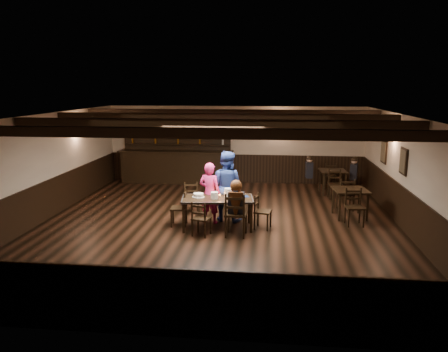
# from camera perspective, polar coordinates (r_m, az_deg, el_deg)

# --- Properties ---
(ground) EXTENTS (10.00, 10.00, 0.00)m
(ground) POSITION_cam_1_polar(r_m,az_deg,el_deg) (10.94, -0.77, -6.37)
(ground) COLOR black
(ground) RESTS_ON ground
(room_shell) EXTENTS (9.02, 10.02, 2.71)m
(room_shell) POSITION_cam_1_polar(r_m,az_deg,el_deg) (10.56, -0.72, 2.73)
(room_shell) COLOR beige
(room_shell) RESTS_ON ground
(dining_table) EXTENTS (1.80, 1.05, 0.75)m
(dining_table) POSITION_cam_1_polar(r_m,az_deg,el_deg) (10.51, -0.86, -3.25)
(dining_table) COLOR black
(dining_table) RESTS_ON ground
(chair_near_left) EXTENTS (0.46, 0.45, 0.81)m
(chair_near_left) POSITION_cam_1_polar(r_m,az_deg,el_deg) (10.00, -3.14, -5.30)
(chair_near_left) COLOR black
(chair_near_left) RESTS_ON ground
(chair_near_right) EXTENTS (0.51, 0.49, 1.03)m
(chair_near_right) POSITION_cam_1_polar(r_m,az_deg,el_deg) (9.91, 1.51, -4.66)
(chair_near_right) COLOR black
(chair_near_right) RESTS_ON ground
(chair_end_left) EXTENTS (0.43, 0.45, 0.88)m
(chair_end_left) POSITION_cam_1_polar(r_m,az_deg,el_deg) (10.79, -5.53, -3.82)
(chair_end_left) COLOR black
(chair_end_left) RESTS_ON ground
(chair_end_right) EXTENTS (0.45, 0.47, 0.85)m
(chair_end_right) POSITION_cam_1_polar(r_m,az_deg,el_deg) (10.58, 4.71, -4.24)
(chair_end_right) COLOR black
(chair_end_right) RESTS_ON ground
(chair_far_pushed) EXTENTS (0.48, 0.47, 0.83)m
(chair_far_pushed) POSITION_cam_1_polar(r_m,az_deg,el_deg) (11.85, -4.28, -2.53)
(chair_far_pushed) COLOR black
(chair_far_pushed) RESTS_ON ground
(woman_pink) EXTENTS (0.64, 0.51, 1.54)m
(woman_pink) POSITION_cam_1_polar(r_m,az_deg,el_deg) (10.91, -1.87, -2.22)
(woman_pink) COLOR #DD317A
(woman_pink) RESTS_ON ground
(man_blue) EXTENTS (1.04, 0.91, 1.80)m
(man_blue) POSITION_cam_1_polar(r_m,az_deg,el_deg) (11.06, 0.27, -1.33)
(man_blue) COLOR navy
(man_blue) RESTS_ON ground
(seated_person) EXTENTS (0.36, 0.55, 0.89)m
(seated_person) POSITION_cam_1_polar(r_m,az_deg,el_deg) (9.90, 1.59, -3.11)
(seated_person) COLOR black
(seated_person) RESTS_ON ground
(cake) EXTENTS (0.30, 0.30, 0.10)m
(cake) POSITION_cam_1_polar(r_m,az_deg,el_deg) (10.58, -3.36, -2.54)
(cake) COLOR white
(cake) RESTS_ON dining_table
(plate_stack_a) EXTENTS (0.18, 0.18, 0.16)m
(plate_stack_a) POSITION_cam_1_polar(r_m,az_deg,el_deg) (10.40, -1.26, -2.54)
(plate_stack_a) COLOR white
(plate_stack_a) RESTS_ON dining_table
(plate_stack_b) EXTENTS (0.18, 0.18, 0.22)m
(plate_stack_b) POSITION_cam_1_polar(r_m,az_deg,el_deg) (10.55, 0.54, -2.19)
(plate_stack_b) COLOR white
(plate_stack_b) RESTS_ON dining_table
(tea_light) EXTENTS (0.05, 0.05, 0.06)m
(tea_light) POSITION_cam_1_polar(r_m,az_deg,el_deg) (10.61, -0.58, -2.58)
(tea_light) COLOR #A5A8AD
(tea_light) RESTS_ON dining_table
(salt_shaker) EXTENTS (0.03, 0.03, 0.08)m
(salt_shaker) POSITION_cam_1_polar(r_m,az_deg,el_deg) (10.40, 1.22, -2.76)
(salt_shaker) COLOR silver
(salt_shaker) RESTS_ON dining_table
(pepper_shaker) EXTENTS (0.04, 0.04, 0.09)m
(pepper_shaker) POSITION_cam_1_polar(r_m,az_deg,el_deg) (10.46, 1.23, -2.66)
(pepper_shaker) COLOR #A5A8AD
(pepper_shaker) RESTS_ON dining_table
(drink_glass) EXTENTS (0.06, 0.06, 0.10)m
(drink_glass) POSITION_cam_1_polar(r_m,az_deg,el_deg) (10.57, 0.82, -2.49)
(drink_glass) COLOR silver
(drink_glass) RESTS_ON dining_table
(menu_red) EXTENTS (0.33, 0.26, 0.00)m
(menu_red) POSITION_cam_1_polar(r_m,az_deg,el_deg) (10.42, 1.65, -2.97)
(menu_red) COLOR maroon
(menu_red) RESTS_ON dining_table
(menu_blue) EXTENTS (0.35, 0.29, 0.00)m
(menu_blue) POSITION_cam_1_polar(r_m,az_deg,el_deg) (10.64, 2.42, -2.67)
(menu_blue) COLOR navy
(menu_blue) RESTS_ON dining_table
(bar_counter) EXTENTS (4.04, 0.70, 2.20)m
(bar_counter) POSITION_cam_1_polar(r_m,az_deg,el_deg) (15.63, -6.24, 1.80)
(bar_counter) COLOR black
(bar_counter) RESTS_ON ground
(back_table_a) EXTENTS (0.94, 0.94, 0.75)m
(back_table_a) POSITION_cam_1_polar(r_m,az_deg,el_deg) (11.84, 16.17, -2.15)
(back_table_a) COLOR black
(back_table_a) RESTS_ON ground
(back_table_b) EXTENTS (0.87, 0.87, 0.75)m
(back_table_b) POSITION_cam_1_polar(r_m,az_deg,el_deg) (14.37, 14.01, 0.35)
(back_table_b) COLOR black
(back_table_b) RESTS_ON ground
(bg_patron_left) EXTENTS (0.23, 0.36, 0.72)m
(bg_patron_left) POSITION_cam_1_polar(r_m,az_deg,el_deg) (14.38, 11.08, 1.20)
(bg_patron_left) COLOR black
(bg_patron_left) RESTS_ON ground
(bg_patron_right) EXTENTS (0.30, 0.39, 0.72)m
(bg_patron_right) POSITION_cam_1_polar(r_m,az_deg,el_deg) (14.48, 16.60, 0.99)
(bg_patron_right) COLOR black
(bg_patron_right) RESTS_ON ground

